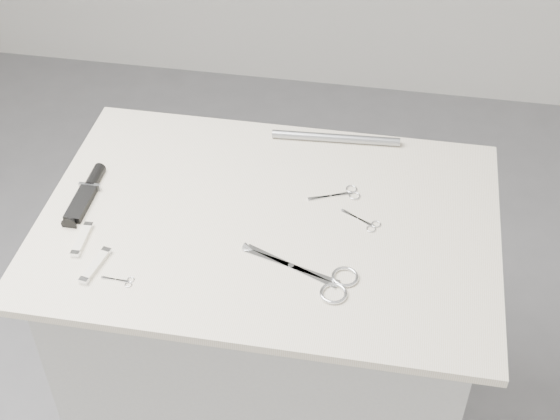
% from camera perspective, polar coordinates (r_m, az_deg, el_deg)
% --- Properties ---
extents(plinth, '(0.90, 0.60, 0.90)m').
position_cam_1_polar(plinth, '(2.05, -0.70, -10.35)').
color(plinth, '#B5B6B3').
rests_on(plinth, ground).
extents(display_board, '(1.00, 0.70, 0.02)m').
position_cam_1_polar(display_board, '(1.71, -0.83, -0.87)').
color(display_board, beige).
rests_on(display_board, plinth).
extents(large_shears, '(0.25, 0.14, 0.01)m').
position_cam_1_polar(large_shears, '(1.58, 3.07, -5.00)').
color(large_shears, silver).
rests_on(large_shears, display_board).
extents(embroidery_scissors_a, '(0.12, 0.07, 0.00)m').
position_cam_1_polar(embroidery_scissors_a, '(1.77, 4.64, 1.17)').
color(embroidery_scissors_a, silver).
rests_on(embroidery_scissors_a, display_board).
extents(embroidery_scissors_b, '(0.09, 0.07, 0.00)m').
position_cam_1_polar(embroidery_scissors_b, '(1.71, 6.28, -0.91)').
color(embroidery_scissors_b, silver).
rests_on(embroidery_scissors_b, display_board).
extents(tiny_scissors, '(0.07, 0.03, 0.00)m').
position_cam_1_polar(tiny_scissors, '(1.60, -11.48, -5.09)').
color(tiny_scissors, silver).
rests_on(tiny_scissors, display_board).
extents(sheathed_knife, '(0.04, 0.19, 0.02)m').
position_cam_1_polar(sheathed_knife, '(1.82, -13.90, 1.32)').
color(sheathed_knife, black).
rests_on(sheathed_knife, display_board).
extents(pocket_knife_a, '(0.04, 0.10, 0.01)m').
position_cam_1_polar(pocket_knife_a, '(1.64, -13.35, -3.96)').
color(pocket_knife_a, silver).
rests_on(pocket_knife_a, display_board).
extents(pocket_knife_b, '(0.03, 0.10, 0.01)m').
position_cam_1_polar(pocket_knife_b, '(1.70, -14.28, -2.08)').
color(pocket_knife_b, silver).
rests_on(pocket_knife_b, display_board).
extents(metal_rail, '(0.31, 0.04, 0.02)m').
position_cam_1_polar(metal_rail, '(1.92, 4.10, 5.28)').
color(metal_rail, '#909398').
rests_on(metal_rail, display_board).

